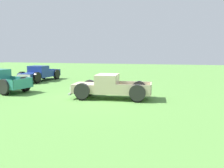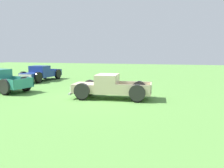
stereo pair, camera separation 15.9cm
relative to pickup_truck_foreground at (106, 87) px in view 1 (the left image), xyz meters
name	(u,v)px [view 1 (the left image)]	position (x,y,z in m)	size (l,w,h in m)	color
ground_plane	(102,98)	(-0.05, 0.25, -0.71)	(80.00, 80.00, 0.00)	#5B9342
pickup_truck_foreground	(106,87)	(0.00, 0.00, 0.00)	(2.20, 4.96, 1.48)	#C6B793
pickup_truck_behind_right	(38,74)	(6.25, 8.66, 0.01)	(4.99, 2.17, 1.49)	navy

